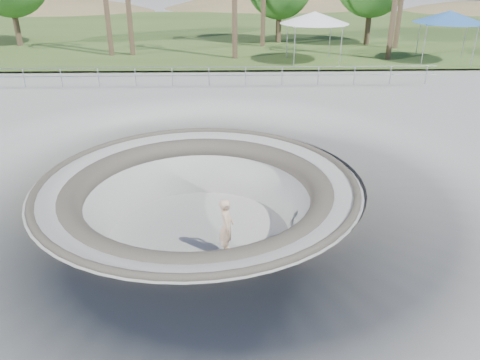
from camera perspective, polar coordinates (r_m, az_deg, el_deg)
The scene contains 9 objects.
ground at distance 15.00m, azimuth -5.18°, elevation -0.21°, with size 180.00×180.00×0.00m, color gray.
skate_bowl at distance 15.87m, azimuth -4.92°, elevation -6.19°, with size 14.00×14.00×4.10m.
grass_strip at distance 47.94m, azimuth -2.91°, elevation 17.74°, with size 180.00×36.00×0.12m.
distant_hills at distance 72.02m, azimuth 0.66°, elevation 14.45°, with size 103.20×45.00×28.60m.
safety_railing at distance 26.18m, azimuth -3.80°, elevation 12.52°, with size 25.00×0.06×1.03m.
skateboard at distance 14.75m, azimuth -1.61°, elevation -8.81°, with size 0.81×0.46×0.08m.
skater at distance 14.25m, azimuth -1.66°, elevation -5.70°, with size 0.67×0.44×1.83m, color #D1A987.
canopy_white at distance 32.22m, azimuth 9.08°, elevation 18.95°, with size 6.29×6.29×3.18m.
canopy_blue at distance 34.87m, azimuth 24.18°, elevation 17.69°, with size 6.18×6.18×3.22m.
Camera 1 is at (0.97, -13.53, 6.41)m, focal length 35.00 mm.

